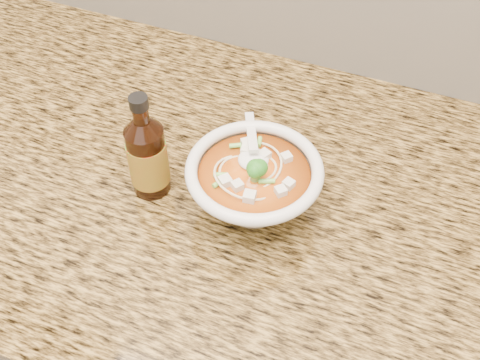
% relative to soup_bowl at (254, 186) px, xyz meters
% --- Properties ---
extents(cabinet, '(4.00, 0.65, 0.86)m').
position_rel_soup_bowl_xyz_m(cabinet, '(-0.08, 0.03, -0.51)').
color(cabinet, black).
rests_on(cabinet, ground).
extents(counter_slab, '(4.00, 0.68, 0.04)m').
position_rel_soup_bowl_xyz_m(counter_slab, '(-0.08, 0.03, -0.06)').
color(counter_slab, '#A47E3C').
rests_on(counter_slab, cabinet).
extents(soup_bowl, '(0.18, 0.20, 0.10)m').
position_rel_soup_bowl_xyz_m(soup_bowl, '(0.00, 0.00, 0.00)').
color(soup_bowl, white).
rests_on(soup_bowl, counter_slab).
extents(hot_sauce_bottle, '(0.06, 0.06, 0.17)m').
position_rel_soup_bowl_xyz_m(hot_sauce_bottle, '(-0.15, -0.02, 0.02)').
color(hot_sauce_bottle, black).
rests_on(hot_sauce_bottle, counter_slab).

